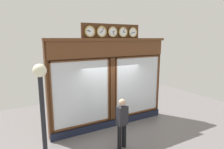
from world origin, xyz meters
name	(u,v)px	position (x,y,z in m)	size (l,w,h in m)	color
shop_facade	(110,82)	(0.00, -0.12, 1.83)	(5.05, 0.42, 4.10)	#4C2B16
pedestrian	(122,121)	(0.48, 1.53, 0.93)	(0.39, 0.28, 1.69)	black
street_lamp	(43,110)	(2.98, 2.31, 2.07)	(0.28, 0.28, 3.06)	black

